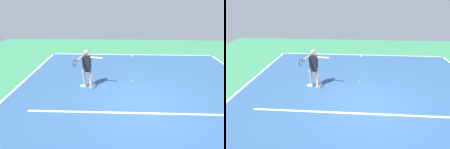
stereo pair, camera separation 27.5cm
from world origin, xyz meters
TOP-DOWN VIEW (x-y plane):
  - ground_plane at (0.00, 0.00)m, footprint 22.36×22.36m
  - court_surface at (0.00, 0.00)m, footprint 10.91×12.99m
  - court_line_baseline_near at (0.00, -6.45)m, footprint 10.91×0.10m
  - court_line_sideline_right at (5.41, 0.00)m, footprint 0.10×12.99m
  - court_line_service at (0.00, 0.69)m, footprint 8.19×0.10m
  - court_line_centre_mark at (0.00, -6.25)m, footprint 0.10×0.30m
  - tennis_player at (2.22, -1.29)m, footprint 1.06×1.15m
  - tennis_ball_near_player at (0.21, -1.92)m, footprint 0.07×0.07m

SIDE VIEW (x-z plane):
  - ground_plane at x=0.00m, z-range 0.00..0.00m
  - court_surface at x=0.00m, z-range 0.00..0.00m
  - court_line_baseline_near at x=0.00m, z-range 0.00..0.01m
  - court_line_sideline_right at x=5.41m, z-range 0.00..0.01m
  - court_line_service at x=0.00m, z-range 0.00..0.01m
  - court_line_centre_mark at x=0.00m, z-range 0.00..0.01m
  - tennis_ball_near_player at x=0.21m, z-range 0.00..0.07m
  - tennis_player at x=2.22m, z-range 0.13..1.87m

